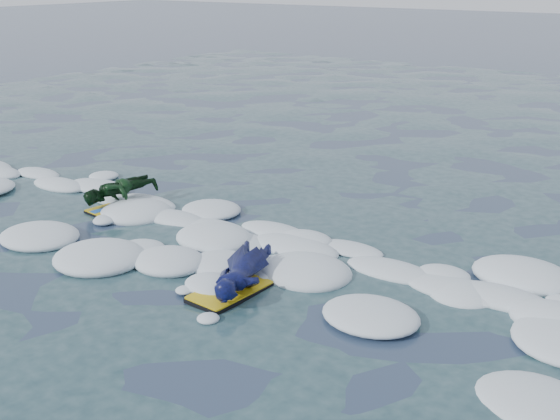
{
  "coord_description": "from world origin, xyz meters",
  "views": [
    {
      "loc": [
        6.47,
        -6.24,
        3.72
      ],
      "look_at": [
        1.05,
        1.6,
        0.43
      ],
      "focal_mm": 45.0,
      "sensor_mm": 36.0,
      "label": 1
    }
  ],
  "objects": [
    {
      "name": "ground",
      "position": [
        0.0,
        0.0,
        0.0
      ],
      "size": [
        120.0,
        120.0,
        0.0
      ],
      "primitive_type": "plane",
      "color": "#1A263F",
      "rests_on": "ground"
    },
    {
      "name": "prone_woman_unit",
      "position": [
        1.63,
        -0.07,
        0.21
      ],
      "size": [
        1.1,
        1.65,
        0.4
      ],
      "rotation": [
        0.0,
        0.0,
        1.49
      ],
      "color": "black",
      "rests_on": "ground"
    },
    {
      "name": "foam_band",
      "position": [
        0.0,
        1.03,
        0.0
      ],
      "size": [
        12.0,
        3.1,
        0.3
      ],
      "primitive_type": null,
      "color": "white",
      "rests_on": "ground"
    },
    {
      "name": "prone_child_unit",
      "position": [
        -1.87,
        1.24,
        0.24
      ],
      "size": [
        0.91,
        1.34,
        0.48
      ],
      "rotation": [
        0.0,
        0.0,
        1.44
      ],
      "color": "black",
      "rests_on": "ground"
    }
  ]
}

